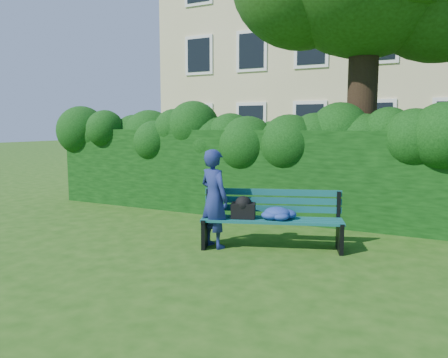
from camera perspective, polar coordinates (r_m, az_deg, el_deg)
The scene contains 5 objects.
ground at distance 7.38m, azimuth -2.15°, elevation -7.85°, with size 80.00×80.00×0.00m, color #1F4B10.
apartment_building at distance 20.91m, azimuth 17.94°, elevation 18.04°, with size 16.00×8.08×12.00m.
hedge at distance 9.17m, azimuth 4.58°, elevation 0.78°, with size 10.00×1.00×1.80m.
park_bench at distance 6.80m, azimuth 5.90°, elevation -4.85°, with size 2.21×1.24×0.89m.
man_reading at distance 6.77m, azimuth -1.30°, elevation -2.57°, with size 0.56×0.37×1.53m, color navy.
Camera 1 is at (3.50, -6.21, 1.90)m, focal length 35.00 mm.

